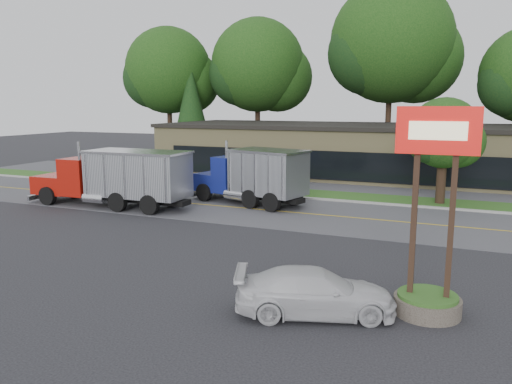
# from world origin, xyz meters

# --- Properties ---
(ground) EXTENTS (140.00, 140.00, 0.00)m
(ground) POSITION_xyz_m (0.00, 0.00, 0.00)
(ground) COLOR #36363C
(ground) RESTS_ON ground
(road) EXTENTS (60.00, 8.00, 0.02)m
(road) POSITION_xyz_m (0.00, 9.00, 0.00)
(road) COLOR slate
(road) RESTS_ON ground
(center_line) EXTENTS (60.00, 0.12, 0.01)m
(center_line) POSITION_xyz_m (0.00, 9.00, 0.00)
(center_line) COLOR gold
(center_line) RESTS_ON ground
(curb) EXTENTS (60.00, 0.30, 0.12)m
(curb) POSITION_xyz_m (0.00, 13.20, 0.00)
(curb) COLOR #9E9E99
(curb) RESTS_ON ground
(grass_verge) EXTENTS (60.00, 3.40, 0.03)m
(grass_verge) POSITION_xyz_m (0.00, 15.00, 0.00)
(grass_verge) COLOR #365A1F
(grass_verge) RESTS_ON ground
(far_parking) EXTENTS (60.00, 7.00, 0.02)m
(far_parking) POSITION_xyz_m (0.00, 20.00, 0.00)
(far_parking) COLOR slate
(far_parking) RESTS_ON ground
(strip_mall) EXTENTS (32.00, 12.00, 4.00)m
(strip_mall) POSITION_xyz_m (2.00, 26.00, 2.00)
(strip_mall) COLOR tan
(strip_mall) RESTS_ON ground
(bilo_sign) EXTENTS (2.20, 1.90, 5.95)m
(bilo_sign) POSITION_xyz_m (10.50, -2.50, 2.02)
(bilo_sign) COLOR #6B6054
(bilo_sign) RESTS_ON ground
(tree_far_a) EXTENTS (10.16, 9.56, 14.49)m
(tree_far_a) POSITION_xyz_m (-19.85, 32.12, 9.25)
(tree_far_a) COLOR #382619
(tree_far_a) RESTS_ON ground
(tree_far_b) EXTENTS (10.61, 9.98, 15.13)m
(tree_far_b) POSITION_xyz_m (-9.84, 34.13, 9.66)
(tree_far_b) COLOR #382619
(tree_far_b) RESTS_ON ground
(tree_far_c) EXTENTS (12.47, 11.74, 17.80)m
(tree_far_c) POSITION_xyz_m (4.19, 34.15, 11.36)
(tree_far_c) COLOR #382619
(tree_far_c) RESTS_ON ground
(evergreen_left) EXTENTS (4.52, 4.52, 10.27)m
(evergreen_left) POSITION_xyz_m (-16.00, 30.00, 5.64)
(evergreen_left) COLOR #382619
(evergreen_left) RESTS_ON ground
(tree_verge) EXTENTS (4.50, 4.24, 6.43)m
(tree_verge) POSITION_xyz_m (10.07, 15.05, 4.09)
(tree_verge) COLOR #382619
(tree_verge) RESTS_ON ground
(dump_truck_red) EXTENTS (10.30, 2.78, 3.36)m
(dump_truck_red) POSITION_xyz_m (-7.43, 6.50, 1.81)
(dump_truck_red) COLOR black
(dump_truck_red) RESTS_ON ground
(dump_truck_blue) EXTENTS (7.68, 4.32, 3.36)m
(dump_truck_blue) POSITION_xyz_m (-0.35, 10.32, 1.80)
(dump_truck_blue) COLOR black
(dump_truck_blue) RESTS_ON ground
(rally_car) EXTENTS (4.96, 3.35, 1.33)m
(rally_car) POSITION_xyz_m (7.50, -3.78, 0.67)
(rally_car) COLOR silver
(rally_car) RESTS_ON ground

